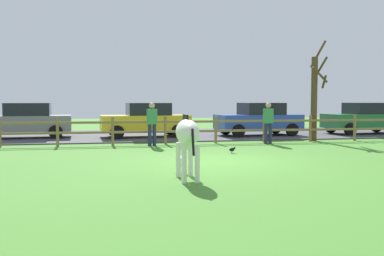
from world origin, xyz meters
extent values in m
plane|color=#47842D|center=(0.00, 0.00, 0.00)|extent=(60.00, 60.00, 0.00)
cube|color=#47474C|center=(0.00, 9.30, 0.03)|extent=(28.00, 7.40, 0.05)
cylinder|color=olive|center=(-6.91, 5.00, 0.55)|extent=(0.11, 0.11, 1.10)
cylinder|color=olive|center=(-4.87, 5.00, 0.55)|extent=(0.11, 0.11, 1.10)
cylinder|color=olive|center=(-2.82, 5.00, 0.55)|extent=(0.11, 0.11, 1.10)
cylinder|color=olive|center=(-0.78, 5.00, 0.55)|extent=(0.11, 0.11, 1.10)
cylinder|color=olive|center=(1.27, 5.00, 0.55)|extent=(0.11, 0.11, 1.10)
cylinder|color=olive|center=(3.31, 5.00, 0.55)|extent=(0.11, 0.11, 1.10)
cylinder|color=olive|center=(5.36, 5.00, 0.55)|extent=(0.11, 0.11, 1.10)
cylinder|color=olive|center=(7.40, 5.00, 0.55)|extent=(0.11, 0.11, 1.10)
cube|color=olive|center=(-0.78, 5.00, 0.50)|extent=(20.45, 0.06, 0.09)
cube|color=olive|center=(-0.78, 5.00, 0.88)|extent=(20.45, 0.06, 0.09)
cylinder|color=#513A23|center=(5.63, 5.25, 1.78)|extent=(0.27, 0.27, 3.56)
cylinder|color=#513A23|center=(5.69, 4.89, 2.80)|extent=(0.78, 0.23, 0.68)
cylinder|color=#513A23|center=(6.00, 5.11, 2.51)|extent=(0.37, 0.83, 0.54)
cylinder|color=#513A23|center=(5.96, 5.33, 3.14)|extent=(0.28, 0.76, 0.84)
cylinder|color=#513A23|center=(5.88, 5.45, 3.70)|extent=(0.53, 0.62, 1.14)
ellipsoid|color=white|center=(-1.24, -2.68, 1.03)|extent=(0.48, 1.24, 0.56)
cylinder|color=white|center=(-1.38, -2.28, 0.39)|extent=(0.11, 0.11, 0.78)
cylinder|color=white|center=(-1.10, -2.28, 0.39)|extent=(0.11, 0.11, 0.78)
cylinder|color=white|center=(-1.38, -3.08, 0.39)|extent=(0.11, 0.11, 0.78)
cylinder|color=white|center=(-1.10, -3.08, 0.39)|extent=(0.11, 0.11, 0.78)
cylinder|color=white|center=(-1.24, -2.15, 0.84)|extent=(0.24, 0.59, 0.51)
ellipsoid|color=white|center=(-1.24, -1.73, 0.28)|extent=(0.20, 0.44, 0.24)
cube|color=black|center=(-1.24, -2.43, 1.35)|extent=(0.04, 0.56, 0.12)
cylinder|color=black|center=(-1.24, -3.35, 0.88)|extent=(0.05, 0.19, 0.54)
cylinder|color=black|center=(1.00, 1.70, 0.03)|extent=(0.01, 0.01, 0.06)
cylinder|color=black|center=(1.00, 1.66, 0.03)|extent=(0.01, 0.01, 0.06)
ellipsoid|color=black|center=(1.00, 1.68, 0.12)|extent=(0.18, 0.10, 0.12)
sphere|color=black|center=(1.09, 1.68, 0.17)|extent=(0.07, 0.07, 0.07)
cube|color=slate|center=(-6.67, 8.43, 0.70)|extent=(4.11, 1.99, 0.70)
cube|color=black|center=(-6.52, 8.44, 1.33)|extent=(2.01, 1.70, 0.56)
cylinder|color=black|center=(-5.26, 7.68, 0.35)|extent=(0.61, 0.22, 0.60)
cylinder|color=black|center=(-5.39, 9.38, 0.35)|extent=(0.61, 0.22, 0.60)
cube|color=#2D4CAD|center=(4.05, 7.82, 0.70)|extent=(4.14, 2.05, 0.70)
cube|color=black|center=(4.20, 7.84, 1.33)|extent=(2.03, 1.73, 0.56)
cylinder|color=black|center=(2.78, 6.86, 0.35)|extent=(0.61, 0.23, 0.60)
cylinder|color=black|center=(2.63, 8.55, 0.35)|extent=(0.61, 0.23, 0.60)
cylinder|color=black|center=(5.47, 7.10, 0.35)|extent=(0.61, 0.23, 0.60)
cylinder|color=black|center=(5.32, 8.79, 0.35)|extent=(0.61, 0.23, 0.60)
cube|color=#236B38|center=(9.66, 7.86, 0.70)|extent=(4.08, 1.89, 0.70)
cube|color=black|center=(9.81, 7.86, 1.33)|extent=(1.97, 1.66, 0.56)
cylinder|color=black|center=(8.35, 6.94, 0.35)|extent=(0.61, 0.21, 0.60)
cylinder|color=black|center=(8.27, 8.64, 0.35)|extent=(0.61, 0.21, 0.60)
cylinder|color=black|center=(10.97, 8.77, 0.35)|extent=(0.61, 0.21, 0.60)
cube|color=yellow|center=(-1.35, 7.95, 0.70)|extent=(4.13, 2.02, 0.70)
cube|color=black|center=(-1.20, 7.97, 1.33)|extent=(2.02, 1.72, 0.56)
cylinder|color=black|center=(-2.62, 6.99, 0.35)|extent=(0.61, 0.23, 0.60)
cylinder|color=black|center=(-2.76, 8.69, 0.35)|extent=(0.61, 0.23, 0.60)
cylinder|color=black|center=(0.07, 7.22, 0.35)|extent=(0.61, 0.23, 0.60)
cylinder|color=black|center=(-0.07, 8.91, 0.35)|extent=(0.61, 0.23, 0.60)
cylinder|color=#232847|center=(3.16, 4.36, 0.41)|extent=(0.14, 0.14, 0.82)
cylinder|color=#232847|center=(3.34, 4.36, 0.41)|extent=(0.14, 0.14, 0.82)
cube|color=#38844C|center=(3.25, 4.36, 1.11)|extent=(0.36, 0.23, 0.58)
sphere|color=tan|center=(3.25, 4.36, 1.53)|extent=(0.22, 0.22, 0.22)
cylinder|color=#232847|center=(-1.44, 4.44, 0.41)|extent=(0.14, 0.14, 0.82)
cylinder|color=#232847|center=(-1.26, 4.46, 0.41)|extent=(0.14, 0.14, 0.82)
cube|color=#38844C|center=(-1.35, 4.45, 1.11)|extent=(0.39, 0.27, 0.58)
sphere|color=tan|center=(-1.35, 4.45, 1.53)|extent=(0.22, 0.22, 0.22)
camera|label=1|loc=(-2.84, -11.79, 1.72)|focal=40.20mm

